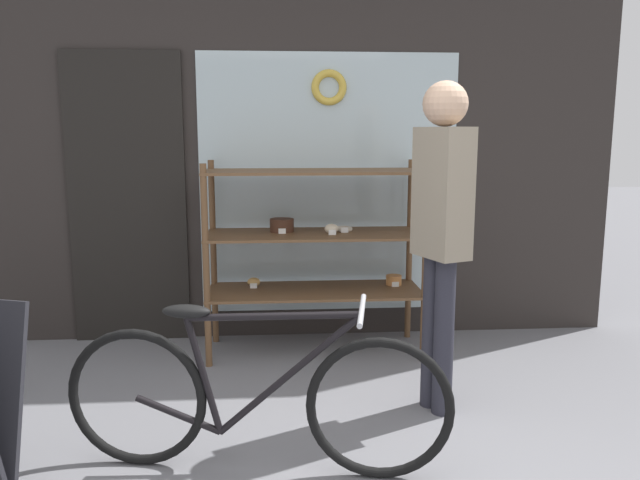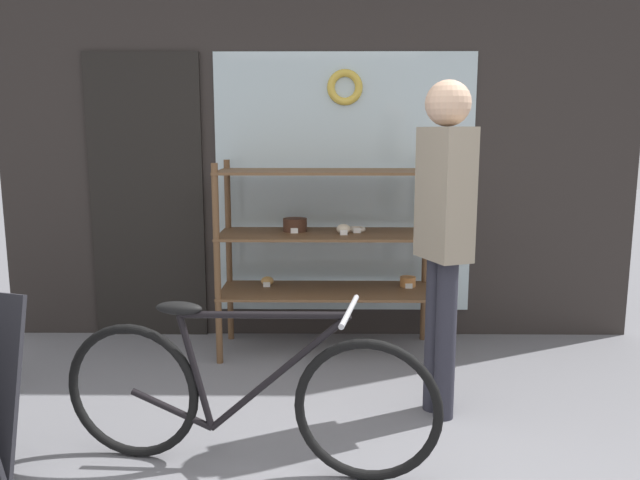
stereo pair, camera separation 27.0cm
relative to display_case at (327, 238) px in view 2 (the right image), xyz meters
name	(u,v)px [view 2 (the right image)]	position (x,y,z in m)	size (l,w,h in m)	color
storefront_facade	(312,106)	(-0.11, 0.40, 0.91)	(4.71, 0.13, 3.54)	#2D2826
display_case	(327,238)	(0.00, 0.00, 0.00)	(1.48, 0.54, 1.34)	brown
bicycle	(244,395)	(-0.37, -1.58, -0.46)	(1.75, 0.49, 0.79)	black
pedestrian	(444,221)	(0.62, -1.00, 0.26)	(0.28, 0.36, 1.80)	#282833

